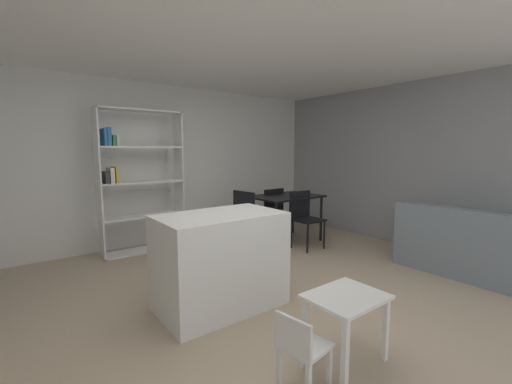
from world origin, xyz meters
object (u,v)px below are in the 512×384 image
(dining_table, at_px, (286,200))
(dining_chair_island_side, at_px, (248,215))
(child_table, at_px, (346,308))
(child_chair_left, at_px, (300,346))
(dining_chair_near, at_px, (304,214))
(sofa, at_px, (477,252))
(kitchen_island, at_px, (221,261))
(open_bookshelf, at_px, (136,177))
(dining_chair_far, at_px, (269,208))

(dining_table, xyz_separation_m, dining_chair_island_side, (-0.78, -0.01, -0.15))
(child_table, height_order, child_chair_left, child_chair_left)
(dining_chair_island_side, bearing_deg, dining_table, -95.63)
(child_chair_left, relative_size, dining_chair_near, 0.57)
(child_table, xyz_separation_m, dining_table, (1.81, 2.63, 0.30))
(child_table, bearing_deg, sofa, 1.31)
(kitchen_island, height_order, dining_chair_near, kitchen_island)
(open_bookshelf, distance_m, dining_table, 2.39)
(open_bookshelf, bearing_deg, dining_chair_near, -32.17)
(child_table, bearing_deg, kitchen_island, 102.56)
(child_table, relative_size, dining_chair_island_side, 0.59)
(dining_chair_far, height_order, dining_chair_near, dining_chair_near)
(kitchen_island, xyz_separation_m, sofa, (2.92, -1.21, -0.18))
(open_bookshelf, height_order, dining_table, open_bookshelf)
(open_bookshelf, bearing_deg, dining_chair_island_side, -34.25)
(open_bookshelf, xyz_separation_m, child_chair_left, (-0.12, -3.56, -0.85))
(child_chair_left, xyz_separation_m, dining_chair_near, (2.28, 2.20, 0.25))
(dining_table, bearing_deg, child_table, -124.60)
(open_bookshelf, relative_size, child_chair_left, 4.17)
(dining_table, height_order, dining_chair_island_side, dining_chair_island_side)
(child_table, relative_size, dining_chair_far, 0.63)
(kitchen_island, height_order, open_bookshelf, open_bookshelf)
(kitchen_island, bearing_deg, dining_chair_near, 23.82)
(sofa, bearing_deg, open_bookshelf, 40.55)
(child_table, xyz_separation_m, child_chair_left, (-0.46, -0.01, -0.12))
(child_table, distance_m, sofa, 2.64)
(dining_chair_island_side, bearing_deg, dining_chair_far, -67.35)
(child_chair_left, xyz_separation_m, dining_chair_far, (2.28, 3.06, 0.23))
(dining_table, xyz_separation_m, dining_chair_near, (0.00, -0.43, -0.16))
(kitchen_island, distance_m, dining_table, 2.51)
(kitchen_island, relative_size, dining_chair_island_side, 1.29)
(kitchen_island, xyz_separation_m, open_bookshelf, (-0.06, 2.28, 0.67))
(dining_table, xyz_separation_m, dining_chair_far, (0.00, 0.43, -0.18))
(sofa, bearing_deg, dining_chair_far, 15.43)
(open_bookshelf, relative_size, dining_chair_far, 2.45)
(child_chair_left, xyz_separation_m, dining_table, (2.28, 2.63, 0.41))
(dining_chair_near, bearing_deg, child_table, -129.31)
(dining_table, distance_m, dining_chair_far, 0.46)
(dining_table, distance_m, dining_chair_island_side, 0.80)
(child_chair_left, distance_m, dining_table, 3.51)
(dining_chair_far, distance_m, sofa, 3.11)
(kitchen_island, distance_m, dining_chair_near, 2.29)
(child_chair_left, bearing_deg, dining_chair_island_side, -37.69)
(dining_chair_island_side, bearing_deg, child_chair_left, 143.87)
(child_chair_left, relative_size, sofa, 0.29)
(dining_chair_far, bearing_deg, child_chair_left, 51.09)
(child_table, bearing_deg, child_chair_left, -179.19)
(child_table, bearing_deg, dining_chair_near, 50.45)
(dining_chair_far, distance_m, dining_chair_near, 0.86)
(child_table, xyz_separation_m, dining_chair_far, (1.82, 3.05, 0.12))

